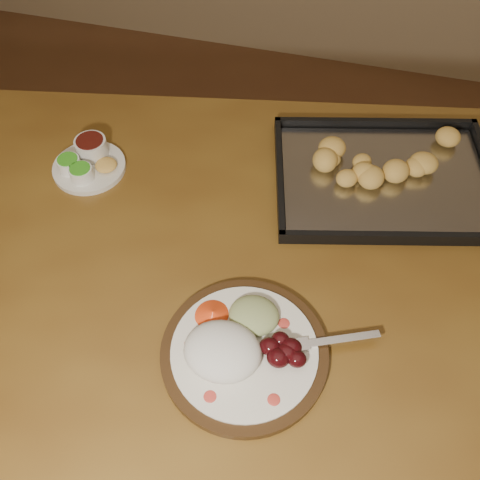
# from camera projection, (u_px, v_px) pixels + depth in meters

# --- Properties ---
(dining_table) EXTENTS (1.64, 1.17, 0.75)m
(dining_table) POSITION_uv_depth(u_px,v_px,m) (240.00, 280.00, 1.09)
(dining_table) COLOR brown
(dining_table) RESTS_ON ground
(dinner_plate) EXTENTS (0.35, 0.28, 0.06)m
(dinner_plate) POSITION_uv_depth(u_px,v_px,m) (241.00, 348.00, 0.87)
(dinner_plate) COLOR #321F0E
(dinner_plate) RESTS_ON dining_table
(condiment_saucer) EXTENTS (0.15, 0.15, 0.05)m
(condiment_saucer) POSITION_uv_depth(u_px,v_px,m) (88.00, 161.00, 1.13)
(condiment_saucer) COLOR silver
(condiment_saucer) RESTS_ON dining_table
(baking_tray) EXTENTS (0.52, 0.43, 0.05)m
(baking_tray) POSITION_uv_depth(u_px,v_px,m) (385.00, 177.00, 1.11)
(baking_tray) COLOR black
(baking_tray) RESTS_ON dining_table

